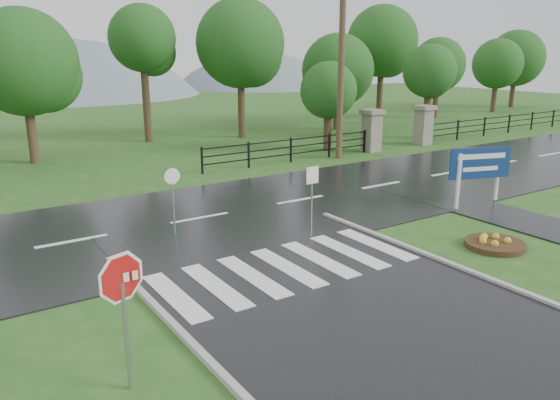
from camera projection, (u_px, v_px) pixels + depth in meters
ground at (447, 361)px, 9.63m from camera, size 120.00×120.00×0.00m
main_road at (200, 219)px, 17.65m from camera, size 90.00×8.00×0.04m
walkway at (524, 222)px, 17.38m from camera, size 2.20×11.00×0.04m
crosswalk at (287, 267)px, 13.63m from camera, size 6.50×2.80×0.02m
pillar_west at (372, 130)px, 29.10m from camera, size 1.00×1.00×2.24m
pillar_east at (423, 124)px, 31.23m from camera, size 1.00×1.00×2.24m
fence_west at (291, 147)px, 26.41m from camera, size 9.58×0.08×1.20m
fence_east at (532, 119)px, 37.09m from camera, size 20.58×0.08×1.20m
hills at (38, 223)px, 67.78m from camera, size 102.00×48.00×48.00m
treeline at (104, 151)px, 29.42m from camera, size 83.20×5.20×10.00m
stop_sign at (122, 289)px, 8.39m from camera, size 1.06×0.37×2.49m
estate_billboard at (480, 166)px, 18.85m from camera, size 2.28×0.80×2.06m
flower_bed at (495, 243)px, 15.12m from camera, size 1.63×1.63×0.33m
reg_sign_small at (312, 184)px, 16.45m from camera, size 0.43×0.06×1.93m
reg_sign_round at (173, 193)px, 15.79m from camera, size 0.47×0.06×2.03m
utility_pole_east at (341, 63)px, 26.34m from camera, size 1.64×0.37×9.24m
entrance_tree_left at (328, 91)px, 28.80m from camera, size 3.01×3.01×4.73m
entrance_tree_right at (430, 72)px, 32.70m from camera, size 3.20×3.20×5.67m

